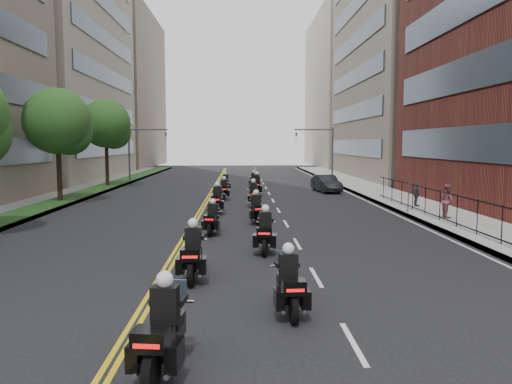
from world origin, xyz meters
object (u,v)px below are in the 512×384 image
(motorcycle_5, at_px, (256,210))
(pedestrian_b, at_px, (448,201))
(motorcycle_2, at_px, (193,256))
(motorcycle_4, at_px, (212,220))
(motorcycle_1, at_px, (289,286))
(pedestrian_c, at_px, (417,194))
(motorcycle_10, at_px, (226,183))
(motorcycle_0, at_px, (163,334))
(motorcycle_11, at_px, (253,181))
(motorcycle_9, at_px, (257,186))
(motorcycle_6, at_px, (217,201))
(parked_sedan, at_px, (326,183))
(motorcycle_7, at_px, (254,195))
(motorcycle_3, at_px, (265,234))
(motorcycle_8, at_px, (224,190))

(motorcycle_5, distance_m, pedestrian_b, 10.05)
(motorcycle_2, xyz_separation_m, motorcycle_4, (0.17, 7.36, -0.09))
(motorcycle_1, relative_size, pedestrian_c, 1.55)
(motorcycle_2, bearing_deg, motorcycle_10, 89.01)
(motorcycle_0, relative_size, motorcycle_11, 1.18)
(motorcycle_1, bearing_deg, motorcycle_5, 88.47)
(motorcycle_9, xyz_separation_m, pedestrian_c, (9.59, -8.06, 0.15))
(motorcycle_1, xyz_separation_m, motorcycle_11, (0.04, 33.90, -0.06))
(motorcycle_0, xyz_separation_m, motorcycle_6, (0.02, 19.97, 0.01))
(motorcycle_1, height_order, motorcycle_11, motorcycle_1)
(motorcycle_1, bearing_deg, motorcycle_4, 99.91)
(motorcycle_10, relative_size, parked_sedan, 0.51)
(motorcycle_7, height_order, parked_sedan, motorcycle_7)
(motorcycle_2, relative_size, motorcycle_3, 1.03)
(motorcycle_2, distance_m, motorcycle_8, 20.89)
(motorcycle_6, xyz_separation_m, motorcycle_10, (0.08, 13.41, -0.08))
(motorcycle_5, distance_m, pedestrian_c, 11.36)
(motorcycle_8, relative_size, pedestrian_c, 1.53)
(motorcycle_4, xyz_separation_m, pedestrian_b, (12.07, 3.57, 0.41))
(motorcycle_9, bearing_deg, motorcycle_11, 94.25)
(motorcycle_7, xyz_separation_m, motorcycle_10, (-2.09, 10.11, -0.06))
(motorcycle_5, relative_size, pedestrian_c, 1.56)
(motorcycle_6, height_order, motorcycle_10, motorcycle_6)
(motorcycle_1, relative_size, motorcycle_9, 0.91)
(motorcycle_7, bearing_deg, pedestrian_b, -35.29)
(motorcycle_10, bearing_deg, pedestrian_c, -48.68)
(motorcycle_8, bearing_deg, motorcycle_7, -62.06)
(motorcycle_1, bearing_deg, motorcycle_3, 88.97)
(motorcycle_10, bearing_deg, motorcycle_7, -82.85)
(motorcycle_4, height_order, pedestrian_c, pedestrian_c)
(motorcycle_3, xyz_separation_m, motorcycle_11, (0.27, 27.23, -0.09))
(motorcycle_5, bearing_deg, motorcycle_2, -108.65)
(motorcycle_2, xyz_separation_m, motorcycle_11, (2.60, 30.83, -0.11))
(motorcycle_8, relative_size, pedestrian_b, 1.28)
(motorcycle_0, height_order, motorcycle_11, motorcycle_0)
(motorcycle_9, bearing_deg, motorcycle_6, -101.03)
(motorcycle_5, xyz_separation_m, pedestrian_c, (10.04, 5.30, 0.22))
(pedestrian_c, bearing_deg, motorcycle_10, 44.82)
(motorcycle_9, xyz_separation_m, motorcycle_11, (-0.06, 7.19, -0.13))
(pedestrian_c, bearing_deg, parked_sedan, 18.45)
(motorcycle_11, bearing_deg, motorcycle_4, -89.54)
(motorcycle_0, bearing_deg, motorcycle_9, 91.40)
(parked_sedan, bearing_deg, motorcycle_5, -119.94)
(motorcycle_0, relative_size, motorcycle_5, 1.06)
(motorcycle_3, distance_m, motorcycle_11, 27.23)
(motorcycle_6, height_order, motorcycle_11, motorcycle_6)
(motorcycle_1, relative_size, motorcycle_5, 1.00)
(motorcycle_4, height_order, motorcycle_9, motorcycle_9)
(motorcycle_2, bearing_deg, motorcycle_1, -50.73)
(motorcycle_1, relative_size, parked_sedan, 0.54)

